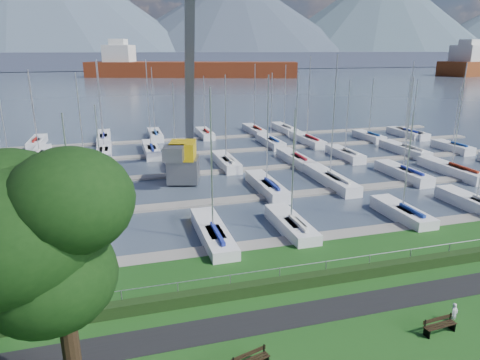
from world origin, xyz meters
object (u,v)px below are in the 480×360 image
object	(u,v)px
tree	(32,235)
crane	(184,129)
person	(454,311)
bench_right	(439,325)

from	to	relation	value
tree	crane	world-z (taller)	crane
tree	crane	bearing A→B (deg)	72.68
person	crane	size ratio (longest dim) A/B	0.05
bench_right	crane	distance (m)	31.91
person	crane	world-z (taller)	crane
person	crane	distance (m)	31.68
tree	person	bearing A→B (deg)	3.65
bench_right	tree	distance (m)	18.90
person	bench_right	bearing A→B (deg)	-166.15
person	crane	xyz separation A→B (m)	(-9.14, 29.96, 4.75)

